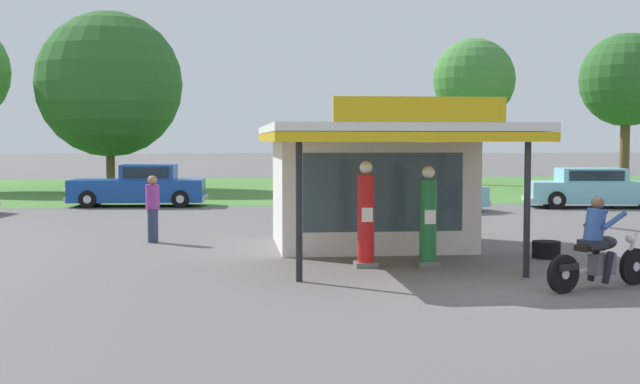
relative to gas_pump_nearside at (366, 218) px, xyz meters
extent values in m
plane|color=#5B5959|center=(1.77, -2.50, -0.97)|extent=(300.00, 300.00, 0.00)
cube|color=#477A33|center=(1.77, 27.50, -0.97)|extent=(120.00, 24.00, 0.01)
cube|color=silver|center=(0.63, 3.31, 0.37)|extent=(4.40, 3.67, 2.68)
cube|color=#384C56|center=(0.63, 1.49, 0.42)|extent=(3.52, 0.05, 1.72)
cube|color=silver|center=(0.63, 1.71, 1.79)|extent=(5.10, 7.36, 0.16)
cube|color=gold|center=(0.63, 1.71, 1.61)|extent=(5.10, 7.36, 0.18)
cube|color=gold|center=(0.63, -1.95, 2.09)|extent=(3.08, 0.08, 0.44)
cylinder|color=black|center=(2.73, -1.58, 0.37)|extent=(0.12, 0.12, 2.68)
cylinder|color=black|center=(-1.47, -1.58, 0.37)|extent=(0.12, 0.12, 2.68)
cube|color=slate|center=(0.00, 0.00, -0.92)|extent=(0.44, 0.44, 0.10)
cylinder|color=red|center=(0.00, 0.00, 0.00)|extent=(0.34, 0.34, 1.74)
cube|color=white|center=(0.00, -0.18, 0.09)|extent=(0.22, 0.02, 0.28)
sphere|color=white|center=(0.00, 0.00, 1.01)|extent=(0.26, 0.26, 0.26)
cube|color=slate|center=(1.26, 0.00, -0.92)|extent=(0.44, 0.44, 0.10)
cylinder|color=#1E6B33|center=(1.26, 0.00, -0.05)|extent=(0.34, 0.34, 1.64)
cube|color=white|center=(1.26, -0.18, 0.03)|extent=(0.22, 0.02, 0.28)
sphere|color=white|center=(1.26, 0.00, 0.91)|extent=(0.26, 0.26, 0.26)
cylinder|color=black|center=(4.33, -2.52, -0.65)|extent=(0.63, 0.34, 0.64)
cylinder|color=silver|center=(4.33, -2.52, -0.65)|extent=(0.19, 0.17, 0.16)
cylinder|color=black|center=(2.77, -3.18, -0.65)|extent=(0.63, 0.34, 0.64)
cylinder|color=silver|center=(2.77, -3.18, -0.65)|extent=(0.19, 0.17, 0.16)
ellipsoid|color=black|center=(3.64, -2.81, -0.19)|extent=(0.61, 0.44, 0.24)
cube|color=#59595E|center=(3.60, -2.83, -0.55)|extent=(0.50, 0.39, 0.36)
cube|color=black|center=(3.32, -2.95, -0.25)|extent=(0.54, 0.43, 0.10)
cylinder|color=silver|center=(4.24, -2.56, -0.37)|extent=(0.37, 0.21, 0.71)
cylinder|color=silver|center=(4.13, -2.61, 0.01)|extent=(0.30, 0.66, 0.04)
sphere|color=silver|center=(4.22, -2.57, -0.15)|extent=(0.16, 0.16, 0.16)
cube|color=black|center=(2.81, -3.16, -0.53)|extent=(0.48, 0.34, 0.12)
cylinder|color=silver|center=(3.17, -2.86, -0.69)|extent=(0.68, 0.35, 0.18)
cube|color=black|center=(3.38, -2.92, -0.19)|extent=(0.50, 0.47, 0.14)
cylinder|color=black|center=(3.51, -2.69, -0.59)|extent=(0.20, 0.26, 0.56)
cylinder|color=black|center=(3.63, -2.99, -0.59)|extent=(0.20, 0.26, 0.56)
cylinder|color=#2D4C8C|center=(3.42, -2.90, 0.12)|extent=(0.50, 0.45, 0.60)
sphere|color=brown|center=(3.48, -2.88, 0.50)|extent=(0.22, 0.22, 0.22)
cylinder|color=#2D4C8C|center=(3.57, -2.63, 0.20)|extent=(0.53, 0.29, 0.31)
cylinder|color=#2D4C8C|center=(3.72, -2.99, 0.20)|extent=(0.53, 0.29, 0.31)
cube|color=#7AC6D1|center=(3.98, 12.39, -0.44)|extent=(4.89, 2.81, 0.71)
cube|color=#7AC6D1|center=(4.37, 12.49, 0.17)|extent=(2.13, 1.97, 0.51)
cube|color=#283847|center=(3.51, 12.29, 0.17)|extent=(0.36, 1.40, 0.41)
cube|color=#283847|center=(4.55, 11.72, 0.17)|extent=(1.51, 0.38, 0.39)
cube|color=#283847|center=(4.20, 13.25, 0.17)|extent=(1.51, 0.38, 0.39)
cube|color=silver|center=(1.71, 11.87, -0.67)|extent=(0.51, 1.72, 0.18)
cube|color=silver|center=(6.25, 12.92, -0.67)|extent=(0.51, 1.72, 0.18)
sphere|color=white|center=(1.83, 11.30, -0.40)|extent=(0.18, 0.18, 0.18)
sphere|color=white|center=(1.57, 12.44, -0.40)|extent=(0.18, 0.18, 0.18)
cylinder|color=black|center=(2.64, 11.21, -0.64)|extent=(0.69, 0.34, 0.66)
cylinder|color=silver|center=(2.64, 11.21, -0.64)|extent=(0.34, 0.28, 0.30)
cylinder|color=black|center=(2.26, 12.87, -0.64)|extent=(0.69, 0.34, 0.66)
cylinder|color=silver|center=(2.26, 12.87, -0.64)|extent=(0.34, 0.28, 0.30)
cylinder|color=black|center=(5.69, 11.91, -0.64)|extent=(0.69, 0.34, 0.66)
cylinder|color=silver|center=(5.69, 11.91, -0.64)|extent=(0.34, 0.28, 0.30)
cylinder|color=black|center=(5.31, 13.58, -0.64)|extent=(0.69, 0.34, 0.66)
cylinder|color=silver|center=(5.31, 13.58, -0.64)|extent=(0.34, 0.28, 0.30)
cube|color=#7AC6D1|center=(11.21, 13.54, -0.40)|extent=(5.59, 2.65, 0.79)
cube|color=#7AC6D1|center=(10.84, 13.60, 0.25)|extent=(2.60, 1.96, 0.51)
cube|color=#283847|center=(11.99, 13.41, 0.25)|extent=(0.26, 1.42, 0.41)
cube|color=#283847|center=(10.97, 14.38, 0.25)|extent=(2.00, 0.35, 0.38)
cube|color=#283847|center=(10.72, 12.82, 0.25)|extent=(2.00, 0.35, 0.38)
cube|color=silver|center=(8.53, 13.97, -0.67)|extent=(0.39, 1.74, 0.18)
cylinder|color=black|center=(9.54, 14.67, -0.64)|extent=(0.68, 0.30, 0.66)
cylinder|color=silver|center=(9.54, 14.67, -0.64)|extent=(0.33, 0.26, 0.30)
cylinder|color=black|center=(9.27, 12.98, -0.64)|extent=(0.68, 0.30, 0.66)
cylinder|color=silver|center=(9.27, 12.98, -0.64)|extent=(0.33, 0.26, 0.30)
cube|color=#19479E|center=(-6.16, 16.07, -0.37)|extent=(5.13, 2.07, 0.85)
cube|color=#19479E|center=(-5.73, 16.05, 0.34)|extent=(2.10, 1.68, 0.57)
cube|color=#283847|center=(-6.72, 16.10, 0.34)|extent=(0.12, 1.39, 0.45)
cube|color=#283847|center=(-5.77, 15.28, 0.34)|extent=(1.71, 0.13, 0.43)
cube|color=#283847|center=(-5.68, 16.81, 0.34)|extent=(1.71, 0.13, 0.43)
cube|color=silver|center=(-8.71, 16.22, -0.67)|extent=(0.22, 1.70, 0.18)
cube|color=silver|center=(-3.62, 15.92, -0.67)|extent=(0.22, 1.70, 0.18)
sphere|color=white|center=(-8.75, 15.65, -0.33)|extent=(0.18, 0.18, 0.18)
sphere|color=white|center=(-8.68, 16.79, -0.33)|extent=(0.18, 0.18, 0.18)
cylinder|color=black|center=(-7.92, 15.34, -0.64)|extent=(0.67, 0.24, 0.66)
cylinder|color=silver|center=(-7.92, 15.34, -0.64)|extent=(0.31, 0.24, 0.30)
cylinder|color=black|center=(-7.82, 17.00, -0.64)|extent=(0.67, 0.24, 0.66)
cylinder|color=silver|center=(-7.82, 17.00, -0.64)|extent=(0.31, 0.24, 0.30)
cylinder|color=black|center=(-4.50, 15.14, -0.64)|extent=(0.67, 0.24, 0.66)
cylinder|color=silver|center=(-4.50, 15.14, -0.64)|extent=(0.31, 0.24, 0.30)
cylinder|color=black|center=(-4.40, 16.80, -0.64)|extent=(0.67, 0.24, 0.66)
cylinder|color=silver|center=(-4.40, 16.80, -0.64)|extent=(0.31, 0.24, 0.30)
cylinder|color=#2D3351|center=(-4.57, 4.49, -0.55)|extent=(0.26, 0.26, 0.84)
cylinder|color=#8C338C|center=(-4.57, 4.49, 0.16)|extent=(0.34, 0.34, 0.59)
sphere|color=#9E704C|center=(-4.57, 4.49, 0.57)|extent=(0.23, 0.23, 0.23)
cylinder|color=brown|center=(11.11, 29.54, 1.13)|extent=(0.58, 0.58, 4.21)
sphere|color=#427F38|center=(11.11, 29.54, 4.97)|extent=(4.62, 4.62, 4.62)
cylinder|color=brown|center=(-8.74, 27.52, 0.33)|extent=(0.44, 0.44, 2.61)
sphere|color=#2D6028|center=(-8.74, 27.52, 4.42)|extent=(7.44, 7.44, 7.44)
cylinder|color=brown|center=(20.45, 30.21, 1.04)|extent=(0.55, 0.55, 4.02)
sphere|color=#2D6028|center=(20.45, 30.21, 5.09)|extent=(5.43, 5.43, 5.43)
sphere|color=#2D6028|center=(19.58, 30.83, 4.54)|extent=(2.96, 2.96, 2.96)
cylinder|color=black|center=(4.06, 0.82, -0.88)|extent=(0.60, 0.60, 0.18)
cylinder|color=black|center=(4.06, 0.82, -0.70)|extent=(0.60, 0.60, 0.18)
camera|label=1|loc=(-2.72, -16.20, 1.55)|focal=46.58mm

